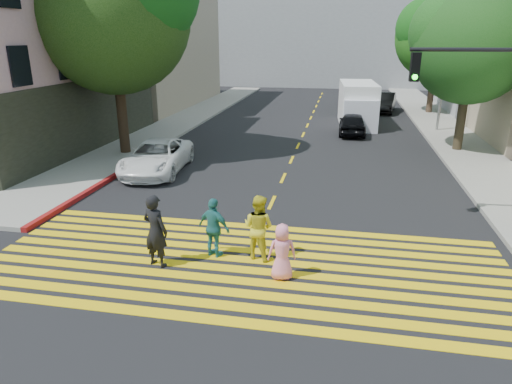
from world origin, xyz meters
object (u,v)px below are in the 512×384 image
(pedestrian_man, at_px, (155,231))
(white_van, at_px, (358,106))
(tree_right_near, at_px, (475,38))
(traffic_signal, at_px, (503,110))
(pedestrian_woman, at_px, (258,227))
(white_sedan, at_px, (157,157))
(tree_left, at_px, (114,6))
(silver_car, at_px, (355,96))
(pedestrian_child, at_px, (282,252))
(pedestrian_extra, at_px, (214,228))
(dark_car_near, at_px, (352,123))
(dark_car_parked, at_px, (384,102))
(tree_right_far, at_px, (439,32))

(pedestrian_man, xyz_separation_m, white_van, (5.33, 20.84, 0.34))
(tree_right_near, relative_size, traffic_signal, 1.45)
(pedestrian_woman, height_order, traffic_signal, traffic_signal)
(pedestrian_man, bearing_deg, white_sedan, -49.59)
(tree_left, height_order, white_van, tree_left)
(pedestrian_woman, xyz_separation_m, silver_car, (2.84, 29.71, -0.17))
(white_van, relative_size, traffic_signal, 1.05)
(tree_left, xyz_separation_m, pedestrian_child, (9.17, -10.67, -6.14))
(pedestrian_extra, height_order, white_van, white_van)
(white_sedan, height_order, white_van, white_van)
(dark_car_near, distance_m, dark_car_parked, 9.51)
(dark_car_parked, distance_m, traffic_signal, 23.14)
(tree_right_near, height_order, dark_car_parked, tree_right_near)
(tree_left, bearing_deg, white_van, 42.22)
(traffic_signal, bearing_deg, dark_car_parked, 89.96)
(tree_right_far, relative_size, pedestrian_woman, 4.97)
(white_sedan, bearing_deg, tree_right_far, 48.03)
(pedestrian_woman, distance_m, pedestrian_extra, 1.17)
(pedestrian_man, xyz_separation_m, traffic_signal, (8.85, 4.04, 2.68))
(pedestrian_extra, xyz_separation_m, white_sedan, (-4.61, 7.25, -0.13))
(dark_car_near, height_order, silver_car, silver_car)
(tree_right_near, xyz_separation_m, silver_car, (-5.01, 16.29, -4.80))
(pedestrian_man, distance_m, white_van, 21.51)
(pedestrian_woman, relative_size, white_van, 0.30)
(silver_car, distance_m, white_van, 9.78)
(tree_left, distance_m, white_sedan, 7.19)
(pedestrian_child, bearing_deg, silver_car, -107.99)
(tree_right_far, relative_size, pedestrian_extra, 5.34)
(tree_left, height_order, pedestrian_woman, tree_left)
(white_sedan, relative_size, dark_car_near, 1.26)
(pedestrian_man, xyz_separation_m, dark_car_parked, (7.46, 26.96, -0.22))
(dark_car_parked, height_order, white_van, white_van)
(white_sedan, height_order, dark_car_parked, dark_car_parked)
(pedestrian_woman, relative_size, white_sedan, 0.36)
(white_sedan, distance_m, traffic_signal, 13.13)
(tree_right_near, bearing_deg, pedestrian_man, -125.75)
(pedestrian_woman, xyz_separation_m, white_van, (2.87, 19.94, 0.42))
(tree_left, height_order, dark_car_parked, tree_left)
(tree_left, height_order, pedestrian_extra, tree_left)
(pedestrian_man, xyz_separation_m, dark_car_near, (5.02, 17.77, -0.30))
(pedestrian_woman, relative_size, dark_car_parked, 0.39)
(tree_right_near, xyz_separation_m, white_van, (-4.97, 6.52, -4.20))
(white_van, bearing_deg, pedestrian_child, -99.53)
(pedestrian_extra, relative_size, white_sedan, 0.33)
(tree_right_near, relative_size, silver_car, 1.68)
(white_van, bearing_deg, silver_car, 86.45)
(dark_car_parked, bearing_deg, pedestrian_child, -90.09)
(pedestrian_child, bearing_deg, tree_left, -63.44)
(pedestrian_extra, height_order, traffic_signal, traffic_signal)
(pedestrian_woman, relative_size, pedestrian_extra, 1.08)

